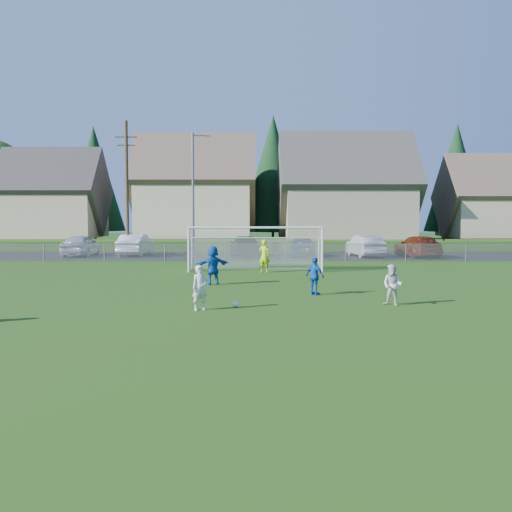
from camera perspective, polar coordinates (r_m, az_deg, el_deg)
The scene contains 21 objects.
ground at distance 17.84m, azimuth 0.09°, elevation -6.37°, with size 160.00×160.00×0.00m, color #193D0C.
asphalt_lot at distance 45.16m, azimuth -0.09°, elevation 0.03°, with size 60.00×60.00×0.00m, color black.
grass_embankment at distance 52.62m, azimuth -0.11°, elevation 1.05°, with size 70.00×6.00×0.80m, color #1E420F.
soccer_ball at distance 20.65m, azimuth -1.98°, elevation -4.61°, with size 0.22×0.22×0.22m, color white.
player_white_a at distance 20.07m, azimuth -5.35°, elevation -3.03°, with size 0.55×0.36×1.50m, color silver.
player_white_b at distance 21.51m, azimuth 12.87°, elevation -2.70°, with size 0.71×0.55×1.46m, color silver.
player_blue_a at distance 23.79m, azimuth 5.62°, elevation -1.92°, with size 0.87×0.36×1.49m, color #1355B3.
player_blue_b at distance 27.13m, azimuth -4.14°, elevation -0.89°, with size 1.63×0.52×1.75m, color #1355B3.
goalkeeper at distance 32.59m, azimuth 0.81°, elevation 0.01°, with size 0.65×0.43×1.79m, color #B5DF1A.
car_a at distance 46.57m, azimuth -16.32°, elevation 1.00°, with size 1.94×4.83×1.65m, color #B5B7BD.
car_b at distance 46.15m, azimuth -11.39°, elevation 1.05°, with size 1.73×4.95×1.63m, color white.
car_d at distance 44.84m, azimuth -1.08°, elevation 0.96°, with size 2.10×5.17×1.50m, color black.
car_e at distance 44.48m, azimuth 4.46°, elevation 0.94°, with size 1.80×4.49×1.53m, color #16254E.
car_f at distance 44.84m, azimuth 10.34°, elevation 0.94°, with size 1.67×4.80×1.58m, color silver.
car_g at distance 45.47m, azimuth 15.15°, elevation 0.88°, with size 2.16×5.30×1.54m, color #66200B.
soccer_goal at distance 33.63m, azimuth -0.05°, elevation 1.38°, with size 7.42×1.90×2.50m.
chainlink_fence at distance 39.63m, azimuth -0.07°, elevation 0.36°, with size 52.06×0.06×1.20m.
streetlight at distance 43.78m, azimuth -5.95°, elevation 6.21°, with size 1.38×0.18×9.00m.
utility_pole at distance 45.56m, azimuth -12.20°, elevation 6.45°, with size 1.60×0.26×10.00m.
houses_row at distance 60.17m, azimuth 1.78°, elevation 8.05°, with size 53.90×11.45×13.27m.
tree_row at distance 66.38m, azimuth 0.78°, elevation 7.32°, with size 65.98×12.36×13.80m.
Camera 1 is at (-0.09, -17.54, 3.26)m, focal length 42.00 mm.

